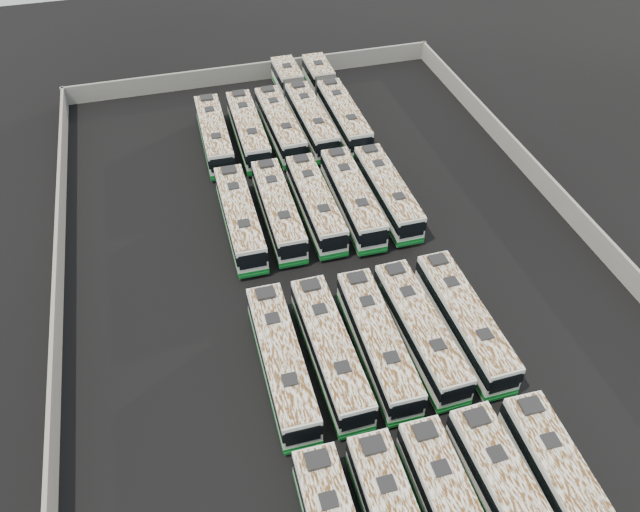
% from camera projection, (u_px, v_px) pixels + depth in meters
% --- Properties ---
extents(ground, '(140.00, 140.00, 0.00)m').
position_uv_depth(ground, '(342.00, 280.00, 51.63)').
color(ground, black).
rests_on(ground, ground).
extents(perimeter_wall, '(45.20, 73.20, 2.20)m').
position_uv_depth(perimeter_wall, '(342.00, 270.00, 50.88)').
color(perimeter_wall, slate).
rests_on(perimeter_wall, ground).
extents(bus_front_right, '(2.93, 12.70, 3.57)m').
position_uv_depth(bus_front_right, '(515.00, 510.00, 35.52)').
color(bus_front_right, silver).
rests_on(bus_front_right, ground).
extents(bus_front_far_right, '(2.95, 12.51, 3.51)m').
position_uv_depth(bus_front_far_right, '(568.00, 495.00, 36.20)').
color(bus_front_far_right, silver).
rests_on(bus_front_far_right, ground).
extents(bus_midfront_far_left, '(2.78, 12.50, 3.52)m').
position_uv_depth(bus_midfront_far_left, '(282.00, 361.00, 43.26)').
color(bus_midfront_far_left, silver).
rests_on(bus_midfront_far_left, ground).
extents(bus_midfront_left, '(2.71, 12.35, 3.47)m').
position_uv_depth(bus_midfront_left, '(330.00, 351.00, 43.98)').
color(bus_midfront_left, silver).
rests_on(bus_midfront_left, ground).
extents(bus_midfront_center, '(2.79, 12.24, 3.44)m').
position_uv_depth(bus_midfront_center, '(377.00, 342.00, 44.60)').
color(bus_midfront_center, silver).
rests_on(bus_midfront_center, ground).
extents(bus_midfront_right, '(2.86, 12.21, 3.42)m').
position_uv_depth(bus_midfront_right, '(420.00, 330.00, 45.37)').
color(bus_midfront_right, silver).
rests_on(bus_midfront_right, ground).
extents(bus_midfront_far_right, '(2.75, 12.30, 3.46)m').
position_uv_depth(bus_midfront_far_right, '(464.00, 321.00, 46.04)').
color(bus_midfront_far_right, silver).
rests_on(bus_midfront_far_right, ground).
extents(bus_midback_far_left, '(2.71, 12.36, 3.48)m').
position_uv_depth(bus_midback_far_left, '(240.00, 218.00, 54.79)').
color(bus_midback_far_left, silver).
rests_on(bus_midback_far_left, ground).
extents(bus_midback_left, '(2.74, 12.20, 3.43)m').
position_uv_depth(bus_midback_left, '(278.00, 210.00, 55.64)').
color(bus_midback_left, silver).
rests_on(bus_midback_left, ground).
extents(bus_midback_center, '(2.57, 12.13, 3.42)m').
position_uv_depth(bus_midback_center, '(315.00, 203.00, 56.31)').
color(bus_midback_center, silver).
rests_on(bus_midback_center, ground).
extents(bus_midback_right, '(2.83, 12.55, 3.53)m').
position_uv_depth(bus_midback_right, '(352.00, 198.00, 56.83)').
color(bus_midback_right, silver).
rests_on(bus_midback_right, ground).
extents(bus_midback_far_right, '(2.59, 12.10, 3.41)m').
position_uv_depth(bus_midback_far_right, '(387.00, 192.00, 57.55)').
color(bus_midback_far_right, silver).
rests_on(bus_midback_far_right, ground).
extents(bus_back_far_left, '(2.84, 12.29, 3.45)m').
position_uv_depth(bus_back_far_left, '(214.00, 135.00, 64.71)').
color(bus_back_far_left, silver).
rests_on(bus_back_far_left, ground).
extents(bus_back_left, '(2.77, 12.40, 3.49)m').
position_uv_depth(bus_back_left, '(248.00, 130.00, 65.31)').
color(bus_back_left, silver).
rests_on(bus_back_left, ground).
extents(bus_back_center, '(2.91, 12.46, 3.50)m').
position_uv_depth(bus_back_center, '(280.00, 125.00, 66.04)').
color(bus_back_center, silver).
rests_on(bus_back_center, ground).
extents(bus_back_right, '(2.91, 19.35, 3.50)m').
position_uv_depth(bus_back_right, '(303.00, 106.00, 69.07)').
color(bus_back_right, silver).
rests_on(bus_back_right, ground).
extents(bus_back_far_right, '(2.68, 19.19, 3.48)m').
position_uv_depth(bus_back_far_right, '(335.00, 102.00, 69.64)').
color(bus_back_far_right, silver).
rests_on(bus_back_far_right, ground).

